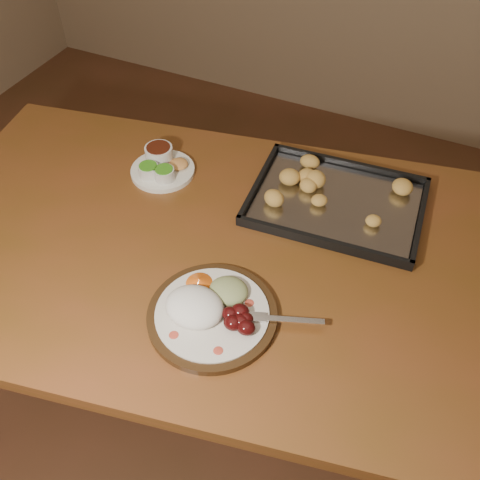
% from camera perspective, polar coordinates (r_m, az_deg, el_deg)
% --- Properties ---
extents(ground, '(4.00, 4.00, 0.00)m').
position_cam_1_polar(ground, '(1.85, -5.27, -20.88)').
color(ground, brown).
rests_on(ground, ground).
extents(dining_table, '(1.64, 1.16, 0.75)m').
position_cam_1_polar(dining_table, '(1.37, -2.94, -3.26)').
color(dining_table, brown).
rests_on(dining_table, ground).
extents(dinner_plate, '(0.37, 0.28, 0.06)m').
position_cam_1_polar(dinner_plate, '(1.15, -3.20, -7.48)').
color(dinner_plate, black).
rests_on(dinner_plate, dining_table).
extents(condiment_saucer, '(0.18, 0.18, 0.06)m').
position_cam_1_polar(condiment_saucer, '(1.50, -8.41, 7.86)').
color(condiment_saucer, silver).
rests_on(condiment_saucer, dining_table).
extents(baking_tray, '(0.46, 0.36, 0.05)m').
position_cam_1_polar(baking_tray, '(1.41, 10.25, 4.10)').
color(baking_tray, black).
rests_on(baking_tray, dining_table).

